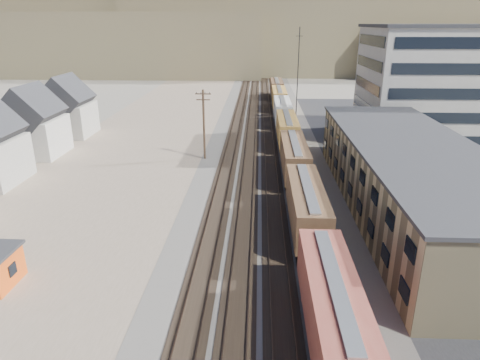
{
  "coord_description": "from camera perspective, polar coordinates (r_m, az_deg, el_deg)",
  "views": [
    {
      "loc": [
        -0.76,
        -17.23,
        18.69
      ],
      "look_at": [
        -2.64,
        25.19,
        3.0
      ],
      "focal_mm": 32.0,
      "sensor_mm": 36.0,
      "label": 1
    }
  ],
  "objects": [
    {
      "name": "parked_car_far",
      "position": [
        67.99,
        26.13,
        2.86
      ],
      "size": [
        2.69,
        4.65,
        1.49
      ],
      "primitive_type": "imported",
      "rotation": [
        0.0,
        0.0,
        0.22
      ],
      "color": "white",
      "rests_on": "ground"
    },
    {
      "name": "parked_car_blue",
      "position": [
        68.88,
        25.11,
        3.17
      ],
      "size": [
        4.7,
        5.27,
        1.36
      ],
      "primitive_type": "imported",
      "rotation": [
        0.0,
        0.0,
        0.63
      ],
      "color": "navy",
      "rests_on": "ground"
    },
    {
      "name": "freight_train",
      "position": [
        61.63,
        6.72,
        5.19
      ],
      "size": [
        3.0,
        119.74,
        4.46
      ],
      "color": "black",
      "rests_on": "ground"
    },
    {
      "name": "office_tower",
      "position": [
        78.26,
        24.57,
        11.58
      ],
      "size": [
        22.6,
        18.6,
        18.45
      ],
      "color": "#9E998E",
      "rests_on": "ground"
    },
    {
      "name": "warehouse",
      "position": [
        47.51,
        21.73,
        0.34
      ],
      "size": [
        12.4,
        40.4,
        7.25
      ],
      "color": "tan",
      "rests_on": "ground"
    },
    {
      "name": "hills_north",
      "position": [
        185.21,
        2.98,
        18.83
      ],
      "size": [
        265.0,
        80.0,
        32.0
      ],
      "color": "brown",
      "rests_on": "ground"
    },
    {
      "name": "dirt_yard",
      "position": [
        63.2,
        -15.33,
        2.35
      ],
      "size": [
        24.0,
        180.0,
        0.03
      ],
      "primitive_type": "cube",
      "color": "#7A6854",
      "rests_on": "ground"
    },
    {
      "name": "asphalt_lot",
      "position": [
        59.96,
        24.69,
        0.22
      ],
      "size": [
        26.0,
        120.0,
        0.04
      ],
      "primitive_type": "cube",
      "color": "#232326",
      "rests_on": "ground"
    },
    {
      "name": "rail_tracks",
      "position": [
        69.75,
        2.62,
        4.81
      ],
      "size": [
        11.4,
        200.0,
        0.24
      ],
      "color": "black",
      "rests_on": "ground"
    },
    {
      "name": "ballast_bed",
      "position": [
        69.78,
        3.07,
        4.74
      ],
      "size": [
        18.0,
        200.0,
        0.06
      ],
      "primitive_type": "cube",
      "color": "#4C4742",
      "rests_on": "ground"
    },
    {
      "name": "radio_mast",
      "position": [
        78.11,
        7.68,
        13.07
      ],
      "size": [
        1.2,
        0.16,
        18.0
      ],
      "color": "black",
      "rests_on": "ground"
    },
    {
      "name": "utility_pole_north",
      "position": [
        61.22,
        -4.84,
        7.57
      ],
      "size": [
        2.2,
        0.32,
        10.0
      ],
      "color": "#382619",
      "rests_on": "ground"
    }
  ]
}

